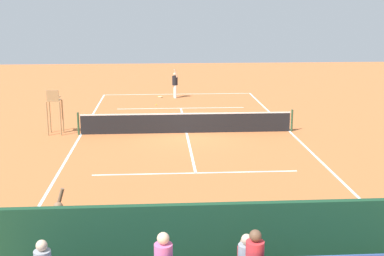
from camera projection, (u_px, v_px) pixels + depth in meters
ground_plane at (187, 133)px, 24.65m from camera, size 60.00×60.00×0.00m
court_line_markings at (186, 133)px, 24.69m from camera, size 10.10×22.20×0.01m
tennis_net at (186, 123)px, 24.54m from camera, size 10.30×0.10×1.07m
backdrop_wall at (223, 248)px, 10.84m from camera, size 18.00×0.16×2.00m
umpire_chair at (54, 107)px, 24.11m from camera, size 0.67×0.67×2.14m
courtside_bench at (348, 247)px, 11.84m from camera, size 1.80×0.40×0.93m
tennis_player at (175, 83)px, 33.67m from camera, size 0.43×0.55×1.93m
tennis_racket at (160, 97)px, 34.25m from camera, size 0.40×0.58×0.03m
tennis_ball_near at (156, 105)px, 31.38m from camera, size 0.07×0.07×0.07m
line_judge at (60, 229)px, 11.70m from camera, size 0.37×0.53×1.93m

